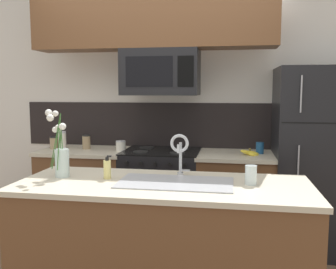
{
  "coord_description": "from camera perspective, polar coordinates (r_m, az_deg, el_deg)",
  "views": [
    {
      "loc": [
        0.69,
        -2.75,
        1.52
      ],
      "look_at": [
        0.17,
        0.27,
        1.16
      ],
      "focal_mm": 40.0,
      "sensor_mm": 36.0,
      "label": 1
    }
  ],
  "objects": [
    {
      "name": "storage_jar_squat",
      "position": [
        3.83,
        -7.22,
        -1.72
      ],
      "size": [
        0.1,
        0.1,
        0.1
      ],
      "color": "silver",
      "rests_on": "back_counter_left"
    },
    {
      "name": "back_counter_left",
      "position": [
        4.09,
        -12.37,
        -8.53
      ],
      "size": [
        0.89,
        0.65,
        0.91
      ],
      "color": "brown",
      "rests_on": "ground"
    },
    {
      "name": "sink_faucet",
      "position": [
        2.66,
        1.81,
        -2.21
      ],
      "size": [
        0.14,
        0.14,
        0.31
      ],
      "color": "#B7BABF",
      "rests_on": "island_counter"
    },
    {
      "name": "stove_range",
      "position": [
        3.86,
        -0.99,
        -9.19
      ],
      "size": [
        0.76,
        0.64,
        0.93
      ],
      "color": "black",
      "rests_on": "ground"
    },
    {
      "name": "back_counter_right",
      "position": [
        3.8,
        10.17,
        -9.64
      ],
      "size": [
        0.75,
        0.65,
        0.91
      ],
      "color": "brown",
      "rests_on": "ground"
    },
    {
      "name": "rear_partition",
      "position": [
        4.06,
        4.16,
        3.58
      ],
      "size": [
        5.2,
        0.1,
        2.6
      ],
      "primitive_type": "cube",
      "color": "silver",
      "rests_on": "ground"
    },
    {
      "name": "splash_band",
      "position": [
        4.05,
        -0.16,
        1.47
      ],
      "size": [
        3.21,
        0.01,
        0.48
      ],
      "primitive_type": "cube",
      "color": "black",
      "rests_on": "rear_partition"
    },
    {
      "name": "refrigerator",
      "position": [
        3.82,
        21.98,
        -3.63
      ],
      "size": [
        0.83,
        0.74,
        1.73
      ],
      "color": "black",
      "rests_on": "ground"
    },
    {
      "name": "microwave",
      "position": [
        3.7,
        -1.09,
        9.41
      ],
      "size": [
        0.74,
        0.4,
        0.44
      ],
      "color": "black"
    },
    {
      "name": "coffee_tin",
      "position": [
        3.75,
        13.83,
        -2.0
      ],
      "size": [
        0.08,
        0.08,
        0.11
      ],
      "primitive_type": "cylinder",
      "color": "#1E5184",
      "rests_on": "back_counter_right"
    },
    {
      "name": "island_counter",
      "position": [
        2.66,
        -0.77,
        -16.85
      ],
      "size": [
        1.96,
        0.78,
        0.91
      ],
      "color": "brown",
      "rests_on": "ground"
    },
    {
      "name": "drinking_glass",
      "position": [
        2.51,
        12.51,
        -6.04
      ],
      "size": [
        0.08,
        0.08,
        0.13
      ],
      "color": "silver",
      "rests_on": "island_counter"
    },
    {
      "name": "upper_cabinet_band",
      "position": [
        3.75,
        -2.36,
        17.39
      ],
      "size": [
        2.34,
        0.34,
        0.6
      ],
      "primitive_type": "cube",
      "color": "brown"
    },
    {
      "name": "storage_jar_medium",
      "position": [
        4.04,
        -15.82,
        -0.86
      ],
      "size": [
        0.08,
        0.08,
        0.19
      ],
      "color": "silver",
      "rests_on": "back_counter_left"
    },
    {
      "name": "dish_soap_bottle",
      "position": [
        2.64,
        -9.24,
        -5.22
      ],
      "size": [
        0.06,
        0.05,
        0.16
      ],
      "color": "#DBCC75",
      "rests_on": "island_counter"
    },
    {
      "name": "storage_jar_short",
      "position": [
        4.02,
        -12.33,
        -1.1
      ],
      "size": [
        0.08,
        0.08,
        0.15
      ],
      "color": "#997F5B",
      "rests_on": "back_counter_left"
    },
    {
      "name": "kitchen_sink",
      "position": [
        2.52,
        1.13,
        -8.92
      ],
      "size": [
        0.76,
        0.41,
        0.16
      ],
      "color": "#ADAFB5",
      "rests_on": "island_counter"
    },
    {
      "name": "flower_vase",
      "position": [
        2.76,
        -16.04,
        -3.1
      ],
      "size": [
        0.17,
        0.16,
        0.48
      ],
      "color": "silver",
      "rests_on": "island_counter"
    },
    {
      "name": "banana_bunch",
      "position": [
        3.64,
        12.35,
        -2.74
      ],
      "size": [
        0.19,
        0.16,
        0.08
      ],
      "color": "yellow",
      "rests_on": "back_counter_right"
    },
    {
      "name": "storage_jar_tall",
      "position": [
        4.11,
        -16.93,
        -1.2
      ],
      "size": [
        0.09,
        0.09,
        0.13
      ],
      "color": "#997F5B",
      "rests_on": "back_counter_left"
    }
  ]
}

